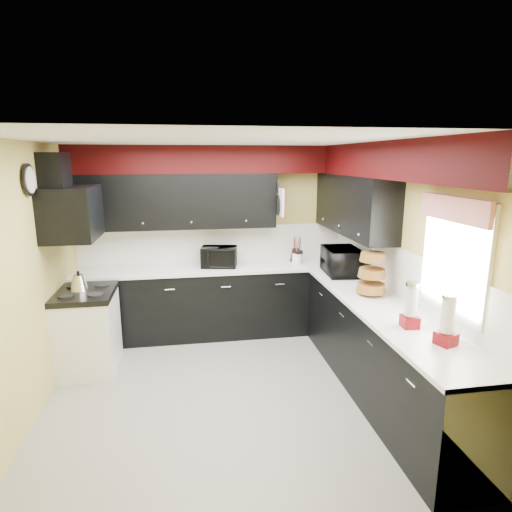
{
  "coord_description": "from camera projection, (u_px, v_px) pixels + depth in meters",
  "views": [
    {
      "loc": [
        -0.37,
        -3.98,
        2.35
      ],
      "look_at": [
        0.4,
        0.68,
        1.26
      ],
      "focal_mm": 30.0,
      "sensor_mm": 36.0,
      "label": 1
    }
  ],
  "objects": [
    {
      "name": "ground",
      "position": [
        229.0,
        390.0,
        4.42
      ],
      "size": [
        3.6,
        3.6,
        0.0
      ],
      "primitive_type": "plane",
      "color": "gray",
      "rests_on": "ground"
    },
    {
      "name": "wall_back",
      "position": [
        214.0,
        240.0,
        5.87
      ],
      "size": [
        3.6,
        0.06,
        2.5
      ],
      "primitive_type": "cube",
      "color": "#E0C666",
      "rests_on": "ground"
    },
    {
      "name": "wall_right",
      "position": [
        400.0,
        266.0,
        4.42
      ],
      "size": [
        0.06,
        3.6,
        2.5
      ],
      "primitive_type": "cube",
      "color": "#E0C666",
      "rests_on": "ground"
    },
    {
      "name": "wall_left",
      "position": [
        28.0,
        283.0,
        3.85
      ],
      "size": [
        0.06,
        3.6,
        2.5
      ],
      "primitive_type": "cube",
      "color": "#E0C666",
      "rests_on": "ground"
    },
    {
      "name": "ceiling",
      "position": [
        225.0,
        140.0,
        3.86
      ],
      "size": [
        3.6,
        3.6,
        0.06
      ],
      "primitive_type": "cube",
      "color": "white",
      "rests_on": "wall_back"
    },
    {
      "name": "cab_back",
      "position": [
        217.0,
        302.0,
        5.76
      ],
      "size": [
        3.6,
        0.6,
        0.9
      ],
      "primitive_type": "cube",
      "color": "black",
      "rests_on": "ground"
    },
    {
      "name": "cab_right",
      "position": [
        380.0,
        352.0,
        4.27
      ],
      "size": [
        0.6,
        3.0,
        0.9
      ],
      "primitive_type": "cube",
      "color": "black",
      "rests_on": "ground"
    },
    {
      "name": "counter_back",
      "position": [
        216.0,
        268.0,
        5.65
      ],
      "size": [
        3.62,
        0.64,
        0.04
      ],
      "primitive_type": "cube",
      "color": "white",
      "rests_on": "cab_back"
    },
    {
      "name": "counter_right",
      "position": [
        384.0,
        308.0,
        4.16
      ],
      "size": [
        0.64,
        3.02,
        0.04
      ],
      "primitive_type": "cube",
      "color": "white",
      "rests_on": "cab_right"
    },
    {
      "name": "splash_back",
      "position": [
        214.0,
        244.0,
        5.87
      ],
      "size": [
        3.6,
        0.02,
        0.5
      ],
      "primitive_type": "cube",
      "color": "white",
      "rests_on": "counter_back"
    },
    {
      "name": "splash_right",
      "position": [
        398.0,
        272.0,
        4.44
      ],
      "size": [
        0.02,
        3.6,
        0.5
      ],
      "primitive_type": "cube",
      "color": "white",
      "rests_on": "counter_right"
    },
    {
      "name": "upper_back",
      "position": [
        175.0,
        201.0,
        5.49
      ],
      "size": [
        2.6,
        0.35,
        0.7
      ],
      "primitive_type": "cube",
      "color": "black",
      "rests_on": "wall_back"
    },
    {
      "name": "upper_right",
      "position": [
        353.0,
        204.0,
        5.14
      ],
      "size": [
        0.35,
        1.8,
        0.7
      ],
      "primitive_type": "cube",
      "color": "black",
      "rests_on": "wall_right"
    },
    {
      "name": "soffit_back",
      "position": [
        213.0,
        160.0,
        5.45
      ],
      "size": [
        3.6,
        0.36,
        0.35
      ],
      "primitive_type": "cube",
      "color": "black",
      "rests_on": "wall_back"
    },
    {
      "name": "soffit_right",
      "position": [
        400.0,
        160.0,
        3.98
      ],
      "size": [
        0.36,
        3.24,
        0.35
      ],
      "primitive_type": "cube",
      "color": "black",
      "rests_on": "wall_right"
    },
    {
      "name": "stove",
      "position": [
        88.0,
        333.0,
        4.8
      ],
      "size": [
        0.6,
        0.75,
        0.86
      ],
      "primitive_type": "cube",
      "color": "white",
      "rests_on": "ground"
    },
    {
      "name": "cooktop",
      "position": [
        85.0,
        294.0,
        4.7
      ],
      "size": [
        0.62,
        0.77,
        0.06
      ],
      "primitive_type": "cube",
      "color": "black",
      "rests_on": "stove"
    },
    {
      "name": "hood",
      "position": [
        72.0,
        213.0,
        4.49
      ],
      "size": [
        0.5,
        0.78,
        0.55
      ],
      "primitive_type": "cube",
      "color": "black",
      "rests_on": "wall_left"
    },
    {
      "name": "hood_duct",
      "position": [
        55.0,
        172.0,
        4.37
      ],
      "size": [
        0.24,
        0.4,
        0.4
      ],
      "primitive_type": "cube",
      "color": "black",
      "rests_on": "wall_left"
    },
    {
      "name": "window",
      "position": [
        455.0,
        258.0,
        3.49
      ],
      "size": [
        0.03,
        0.86,
        0.96
      ],
      "primitive_type": null,
      "color": "white",
      "rests_on": "wall_right"
    },
    {
      "name": "valance",
      "position": [
        454.0,
        209.0,
        3.39
      ],
      "size": [
        0.04,
        0.88,
        0.2
      ],
      "primitive_type": "cube",
      "color": "red",
      "rests_on": "wall_right"
    },
    {
      "name": "pan_top",
      "position": [
        277.0,
        185.0,
        5.59
      ],
      "size": [
        0.03,
        0.22,
        0.4
      ],
      "primitive_type": null,
      "color": "black",
      "rests_on": "upper_back"
    },
    {
      "name": "pan_mid",
      "position": [
        279.0,
        205.0,
        5.52
      ],
      "size": [
        0.03,
        0.28,
        0.46
      ],
      "primitive_type": null,
      "color": "black",
      "rests_on": "upper_back"
    },
    {
      "name": "pan_low",
      "position": [
        274.0,
        205.0,
        5.78
      ],
      "size": [
        0.03,
        0.24,
        0.42
      ],
      "primitive_type": null,
      "color": "black",
      "rests_on": "upper_back"
    },
    {
      "name": "cut_board",
      "position": [
        281.0,
        202.0,
        5.39
      ],
      "size": [
        0.03,
        0.26,
        0.35
      ],
      "primitive_type": "cube",
      "color": "white",
      "rests_on": "upper_back"
    },
    {
      "name": "baskets",
      "position": [
        372.0,
        273.0,
        4.44
      ],
      "size": [
        0.27,
        0.27,
        0.5
      ],
      "primitive_type": null,
      "color": "brown",
      "rests_on": "upper_right"
    },
    {
      "name": "clock",
      "position": [
        29.0,
        180.0,
        3.89
      ],
      "size": [
        0.03,
        0.3,
        0.3
      ],
      "primitive_type": null,
      "color": "black",
      "rests_on": "wall_left"
    },
    {
      "name": "deco_plate",
      "position": [
        424.0,
        169.0,
        3.86
      ],
      "size": [
        0.03,
        0.24,
        0.24
      ],
      "primitive_type": null,
      "color": "white",
      "rests_on": "wall_right"
    },
    {
      "name": "toaster_oven",
      "position": [
        219.0,
        257.0,
        5.63
      ],
      "size": [
        0.52,
        0.46,
        0.26
      ],
      "primitive_type": "imported",
      "rotation": [
        0.0,
        0.0,
        -0.19
      ],
      "color": "black",
      "rests_on": "counter_back"
    },
    {
      "name": "microwave",
      "position": [
        342.0,
        261.0,
        5.27
      ],
      "size": [
        0.44,
        0.61,
        0.33
      ],
      "primitive_type": "imported",
      "rotation": [
        0.0,
        0.0,
        1.5
      ],
      "color": "black",
      "rests_on": "counter_right"
    },
    {
      "name": "utensil_crock",
      "position": [
        297.0,
        259.0,
        5.8
      ],
      "size": [
        0.15,
        0.15,
        0.14
      ],
      "primitive_type": "cylinder",
      "rotation": [
        0.0,
        0.0,
        -0.17
      ],
      "color": "white",
      "rests_on": "counter_back"
    },
    {
      "name": "knife_block",
      "position": [
        297.0,
        256.0,
        5.81
      ],
      "size": [
        0.13,
        0.15,
        0.2
      ],
      "primitive_type": "cube",
      "rotation": [
        0.0,
        0.0,
        0.42
      ],
      "color": "black",
      "rests_on": "counter_back"
    },
    {
      "name": "kettle",
      "position": [
        79.0,
        282.0,
        4.71
      ],
      "size": [
        0.24,
        0.24,
        0.17
      ],
      "primitive_type": null,
      "rotation": [
        0.0,
        0.0,
        0.3
      ],
      "color": "silver",
      "rests_on": "cooktop"
    },
    {
      "name": "dispenser_a",
      "position": [
        411.0,
        307.0,
        3.6
      ],
      "size": [
        0.14,
        0.14,
        0.36
      ],
      "primitive_type": null,
      "rotation": [
        0.0,
        0.0,
        -0.09
      ],
      "color": "maroon",
      "rests_on": "counter_right"
    },
    {
      "name": "dispenser_b",
      "position": [
        447.0,
        322.0,
        3.25
      ],
      "size": [
        0.17,
        0.17,
        0.37
      ],
      "primitive_type": null,
      "rotation": [
        0.0,
        0.0,
        0.33
      ],
      "color": "#630E00",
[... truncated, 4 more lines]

